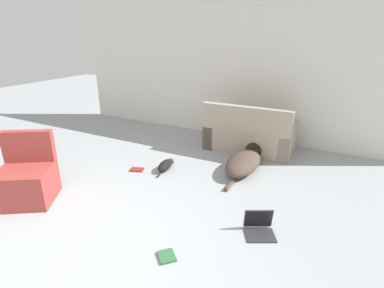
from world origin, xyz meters
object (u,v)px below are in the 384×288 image
(cat, at_px, (166,165))
(couch, at_px, (249,135))
(book_green, at_px, (167,256))
(book_red, at_px, (137,170))
(dog, at_px, (245,161))
(laptop_open, at_px, (259,225))
(side_chair, at_px, (27,179))

(cat, bearing_deg, couch, -40.67)
(book_green, distance_m, book_red, 2.11)
(cat, bearing_deg, dog, -69.06)
(dog, height_order, book_green, dog)
(couch, distance_m, laptop_open, 2.51)
(cat, bearing_deg, book_red, 114.38)
(laptop_open, xyz_separation_m, book_green, (-0.71, -0.83, -0.07))
(cat, bearing_deg, side_chair, 137.64)
(laptop_open, bearing_deg, book_green, -158.18)
(laptop_open, relative_size, side_chair, 0.47)
(book_green, bearing_deg, dog, 89.12)
(dog, distance_m, cat, 1.31)
(cat, relative_size, book_red, 2.44)
(dog, height_order, side_chair, side_chair)
(couch, height_order, dog, couch)
(dog, relative_size, book_red, 6.23)
(dog, distance_m, book_green, 2.36)
(couch, height_order, laptop_open, couch)
(cat, xyz_separation_m, side_chair, (-1.12, -1.63, 0.23))
(dog, relative_size, book_green, 6.06)
(dog, xyz_separation_m, book_red, (-1.54, -0.88, -0.13))
(cat, xyz_separation_m, laptop_open, (1.81, -0.89, 0.01))
(book_red, bearing_deg, cat, 32.24)
(laptop_open, bearing_deg, side_chair, 166.18)
(couch, xyz_separation_m, laptop_open, (0.87, -2.35, -0.21))
(couch, bearing_deg, side_chair, 55.00)
(cat, relative_size, book_green, 2.37)
(dog, xyz_separation_m, side_chair, (-2.26, -2.26, 0.16))
(book_green, bearing_deg, book_red, 135.46)
(couch, bearing_deg, laptop_open, 109.10)
(couch, height_order, book_green, couch)
(book_green, distance_m, side_chair, 2.25)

